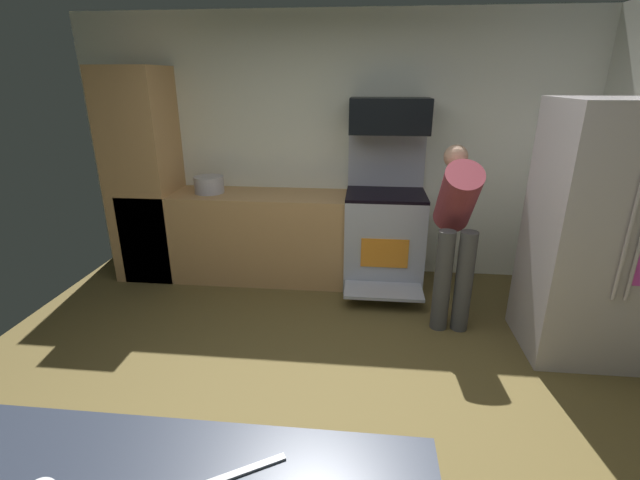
{
  "coord_description": "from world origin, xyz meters",
  "views": [
    {
      "loc": [
        0.33,
        -2.25,
        1.99
      ],
      "look_at": [
        0.07,
        0.3,
        1.05
      ],
      "focal_mm": 24.89,
      "sensor_mm": 36.0,
      "label": 1
    }
  ],
  "objects": [
    {
      "name": "wall_back",
      "position": [
        0.0,
        2.34,
        1.3
      ],
      "size": [
        5.2,
        0.12,
        2.6
      ],
      "primitive_type": "cube",
      "color": "silver",
      "rests_on": "ground"
    },
    {
      "name": "knife_paring",
      "position": [
        -0.0,
        -1.3,
        0.9
      ],
      "size": [
        0.25,
        0.16,
        0.01
      ],
      "primitive_type": "cube",
      "rotation": [
        0.0,
        0.0,
        0.54
      ],
      "color": "#B7BABF",
      "rests_on": "counter_island"
    },
    {
      "name": "ground_plane",
      "position": [
        0.0,
        0.0,
        -0.01
      ],
      "size": [
        5.2,
        4.8,
        0.02
      ],
      "primitive_type": "cube",
      "color": "brown"
    },
    {
      "name": "lower_cabinet_run",
      "position": [
        -0.9,
        1.98,
        0.45
      ],
      "size": [
        2.4,
        0.6,
        0.9
      ],
      "primitive_type": "cube",
      "color": "tan",
      "rests_on": "ground"
    },
    {
      "name": "person_cook",
      "position": [
        1.07,
        1.26,
        0.88
      ],
      "size": [
        0.31,
        0.64,
        1.47
      ],
      "color": "#474747",
      "rests_on": "ground"
    },
    {
      "name": "refrigerator",
      "position": [
        2.03,
        0.94,
        0.93
      ],
      "size": [
        0.88,
        0.76,
        1.87
      ],
      "color": "#B9B1B5",
      "rests_on": "ground"
    },
    {
      "name": "cabinet_column",
      "position": [
        -1.9,
        1.98,
        1.05
      ],
      "size": [
        0.6,
        0.6,
        2.1
      ],
      "primitive_type": "cube",
      "color": "tan",
      "rests_on": "ground"
    },
    {
      "name": "stock_pot",
      "position": [
        -1.23,
        1.98,
        0.98
      ],
      "size": [
        0.3,
        0.3,
        0.16
      ],
      "primitive_type": "cylinder",
      "color": "#B3B0BD",
      "rests_on": "lower_cabinet_run"
    },
    {
      "name": "oven_range",
      "position": [
        0.53,
        1.97,
        0.51
      ],
      "size": [
        0.76,
        0.98,
        1.5
      ],
      "color": "#AEB3C3",
      "rests_on": "ground"
    },
    {
      "name": "microwave",
      "position": [
        0.53,
        2.06,
        1.66
      ],
      "size": [
        0.74,
        0.38,
        0.32
      ],
      "primitive_type": "cube",
      "color": "black",
      "rests_on": "oven_range"
    }
  ]
}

